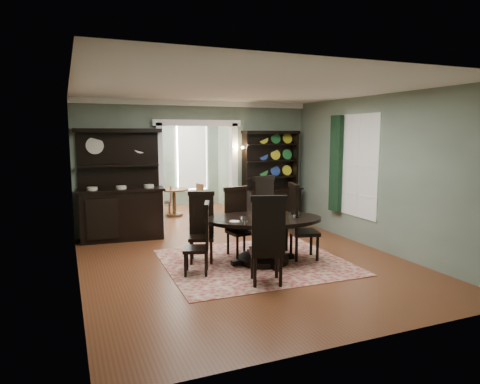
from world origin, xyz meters
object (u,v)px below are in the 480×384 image
object	(u,v)px
sideboard	(121,201)
parlor_table	(174,198)
welsh_dresser	(271,192)
dining_table	(264,231)

from	to	relation	value
sideboard	parlor_table	size ratio (longest dim) A/B	2.92
welsh_dresser	parlor_table	distance (m)	2.88
sideboard	dining_table	bearing A→B (deg)	-47.82
welsh_dresser	sideboard	bearing A→B (deg)	175.47
parlor_table	dining_table	bearing A→B (deg)	-85.05
parlor_table	sideboard	bearing A→B (deg)	-127.95
welsh_dresser	dining_table	bearing A→B (deg)	-123.86
sideboard	welsh_dresser	size ratio (longest dim) A/B	1.02
dining_table	parlor_table	xyz separation A→B (m)	(-0.42, 4.84, -0.07)
dining_table	parlor_table	world-z (taller)	dining_table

